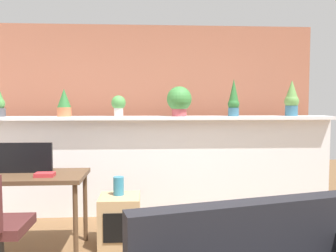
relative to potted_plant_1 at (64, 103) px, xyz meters
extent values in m
cube|color=white|center=(1.02, 0.02, -0.81)|extent=(4.67, 0.16, 1.21)
cube|color=white|center=(1.02, -0.02, -0.19)|extent=(4.67, 0.34, 0.04)
cube|color=#AD664C|center=(1.02, 0.62, -0.17)|extent=(4.67, 0.10, 2.50)
cylinder|color=#C66B42|center=(0.00, 0.00, -0.11)|extent=(0.17, 0.17, 0.11)
cone|color=#2D7033|center=(0.00, 0.00, 0.06)|extent=(0.17, 0.17, 0.23)
cylinder|color=silver|center=(0.67, 0.00, -0.12)|extent=(0.11, 0.11, 0.10)
sphere|color=#4C9347|center=(0.67, 0.00, 0.00)|extent=(0.18, 0.18, 0.18)
cylinder|color=#B7474C|center=(1.42, -0.02, -0.12)|extent=(0.18, 0.18, 0.10)
sphere|color=#3D843D|center=(1.42, -0.02, 0.05)|extent=(0.31, 0.31, 0.31)
cylinder|color=#386B84|center=(2.10, -0.05, -0.11)|extent=(0.13, 0.13, 0.11)
sphere|color=#2D7033|center=(2.10, -0.05, -0.02)|extent=(0.14, 0.14, 0.14)
cone|color=#2D7033|center=(2.10, -0.05, 0.16)|extent=(0.12, 0.12, 0.29)
cylinder|color=#386B84|center=(2.87, 0.01, -0.10)|extent=(0.16, 0.16, 0.13)
sphere|color=#669E4C|center=(2.87, 0.01, 0.02)|extent=(0.18, 0.18, 0.18)
cone|color=#669E4C|center=(2.87, 0.01, 0.17)|extent=(0.15, 0.15, 0.24)
cylinder|color=brown|center=(0.38, -1.31, -1.07)|extent=(0.04, 0.04, 0.71)
cylinder|color=brown|center=(0.38, -0.81, -1.07)|extent=(0.04, 0.04, 0.71)
cube|color=brown|center=(-0.12, -1.06, -0.69)|extent=(1.10, 0.60, 0.04)
cube|color=black|center=(-0.15, -0.98, -0.52)|extent=(0.51, 0.04, 0.29)
cylinder|color=#333333|center=(-0.15, -1.62, -1.18)|extent=(0.06, 0.06, 0.34)
cube|color=tan|center=(0.74, -0.96, -1.17)|extent=(0.40, 0.40, 0.50)
cube|color=black|center=(0.74, -1.15, -1.17)|extent=(0.28, 0.04, 0.28)
cylinder|color=teal|center=(0.73, -0.92, -0.83)|extent=(0.11, 0.11, 0.18)
cube|color=#B22D33|center=(0.08, -1.18, -0.65)|extent=(0.17, 0.12, 0.04)
cube|color=black|center=(1.64, -2.27, -0.82)|extent=(1.55, 0.53, 0.40)
camera|label=1|loc=(1.01, -4.42, 0.01)|focal=37.71mm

